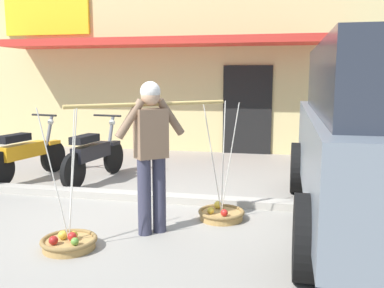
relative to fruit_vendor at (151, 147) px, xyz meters
name	(u,v)px	position (x,y,z in m)	size (l,w,h in m)	color
ground_plane	(137,216)	(-0.36, 0.52, -0.98)	(90.00, 90.00, 0.00)	gray
sidewalk_curb	(153,197)	(-0.36, 1.22, -0.93)	(20.00, 0.24, 0.10)	#AEA89C
fruit_vendor	(151,147)	(0.00, 0.00, 0.00)	(1.42, 1.27, 1.70)	#38384C
fruit_basket_left_side	(221,213)	(0.69, 0.62, -0.90)	(0.57, 0.57, 1.45)	#B2894C
fruit_basket_right_side	(69,241)	(-0.70, -0.62, -0.90)	(0.57, 0.57, 1.45)	#B2894C
motorcycle_nearest_shop	(26,154)	(-2.85, 1.98, -0.53)	(0.57, 1.80, 1.09)	black
motorcycle_second_in_row	(94,155)	(-1.68, 2.12, -0.53)	(0.54, 1.81, 1.09)	black
storefront_building	(188,64)	(-1.35, 7.83, 1.12)	(13.00, 6.00, 4.20)	#DBC684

